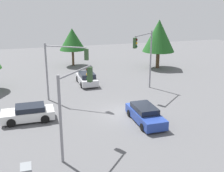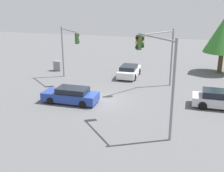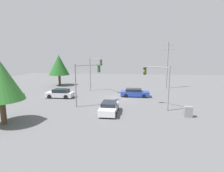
{
  "view_description": "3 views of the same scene",
  "coord_description": "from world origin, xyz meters",
  "px_view_note": "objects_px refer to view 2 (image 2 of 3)",
  "views": [
    {
      "loc": [
        -22.23,
        7.84,
        9.82
      ],
      "look_at": [
        1.85,
        0.46,
        2.09
      ],
      "focal_mm": 45.0,
      "sensor_mm": 36.0,
      "label": 1
    },
    {
      "loc": [
        7.42,
        -22.23,
        8.92
      ],
      "look_at": [
        1.0,
        0.46,
        1.28
      ],
      "focal_mm": 45.0,
      "sensor_mm": 36.0,
      "label": 2
    },
    {
      "loc": [
        -2.01,
        28.35,
        6.78
      ],
      "look_at": [
        1.42,
        0.69,
        2.08
      ],
      "focal_mm": 28.0,
      "sensor_mm": 36.0,
      "label": 3
    }
  ],
  "objects_px": {
    "sedan_silver": "(220,99)",
    "electrical_cabinet": "(58,66)",
    "traffic_signal_main": "(160,49)",
    "traffic_signal_cross": "(158,66)",
    "traffic_signal_aux": "(68,44)",
    "sedan_blue": "(71,95)",
    "sedan_white": "(129,71)"
  },
  "relations": [
    {
      "from": "sedan_silver",
      "to": "electrical_cabinet",
      "type": "height_order",
      "value": "sedan_silver"
    },
    {
      "from": "traffic_signal_main",
      "to": "traffic_signal_cross",
      "type": "relative_size",
      "value": 0.88
    },
    {
      "from": "traffic_signal_cross",
      "to": "traffic_signal_aux",
      "type": "distance_m",
      "value": 14.35
    },
    {
      "from": "electrical_cabinet",
      "to": "sedan_silver",
      "type": "bearing_deg",
      "value": -21.66
    },
    {
      "from": "sedan_blue",
      "to": "electrical_cabinet",
      "type": "bearing_deg",
      "value": 31.91
    },
    {
      "from": "traffic_signal_aux",
      "to": "electrical_cabinet",
      "type": "xyz_separation_m",
      "value": [
        -3.07,
        3.24,
        -3.32
      ]
    },
    {
      "from": "sedan_blue",
      "to": "traffic_signal_aux",
      "type": "relative_size",
      "value": 0.84
    },
    {
      "from": "electrical_cabinet",
      "to": "sedan_white",
      "type": "bearing_deg",
      "value": -1.68
    },
    {
      "from": "sedan_white",
      "to": "traffic_signal_main",
      "type": "height_order",
      "value": "traffic_signal_main"
    },
    {
      "from": "traffic_signal_main",
      "to": "electrical_cabinet",
      "type": "height_order",
      "value": "traffic_signal_main"
    },
    {
      "from": "sedan_silver",
      "to": "sedan_white",
      "type": "bearing_deg",
      "value": -127.23
    },
    {
      "from": "traffic_signal_main",
      "to": "traffic_signal_aux",
      "type": "relative_size",
      "value": 1.03
    },
    {
      "from": "sedan_blue",
      "to": "sedan_white",
      "type": "xyz_separation_m",
      "value": [
        3.11,
        9.35,
        0.0
      ]
    },
    {
      "from": "sedan_white",
      "to": "traffic_signal_aux",
      "type": "height_order",
      "value": "traffic_signal_aux"
    },
    {
      "from": "sedan_silver",
      "to": "traffic_signal_cross",
      "type": "xyz_separation_m",
      "value": [
        -4.61,
        -5.55,
        3.84
      ]
    },
    {
      "from": "sedan_white",
      "to": "sedan_silver",
      "type": "bearing_deg",
      "value": -37.23
    },
    {
      "from": "traffic_signal_main",
      "to": "electrical_cabinet",
      "type": "relative_size",
      "value": 4.76
    },
    {
      "from": "sedan_blue",
      "to": "traffic_signal_cross",
      "type": "bearing_deg",
      "value": -112.52
    },
    {
      "from": "sedan_blue",
      "to": "sedan_white",
      "type": "relative_size",
      "value": 1.11
    },
    {
      "from": "sedan_silver",
      "to": "electrical_cabinet",
      "type": "distance_m",
      "value": 19.73
    },
    {
      "from": "traffic_signal_aux",
      "to": "sedan_silver",
      "type": "bearing_deg",
      "value": 26.66
    },
    {
      "from": "sedan_silver",
      "to": "traffic_signal_main",
      "type": "relative_size",
      "value": 0.77
    },
    {
      "from": "sedan_blue",
      "to": "traffic_signal_aux",
      "type": "bearing_deg",
      "value": 24.58
    },
    {
      "from": "sedan_blue",
      "to": "sedan_white",
      "type": "height_order",
      "value": "sedan_blue"
    },
    {
      "from": "sedan_silver",
      "to": "traffic_signal_cross",
      "type": "distance_m",
      "value": 8.17
    },
    {
      "from": "electrical_cabinet",
      "to": "traffic_signal_cross",
      "type": "bearing_deg",
      "value": -43.06
    },
    {
      "from": "sedan_white",
      "to": "electrical_cabinet",
      "type": "relative_size",
      "value": 3.51
    },
    {
      "from": "sedan_white",
      "to": "traffic_signal_aux",
      "type": "distance_m",
      "value": 7.47
    },
    {
      "from": "sedan_white",
      "to": "electrical_cabinet",
      "type": "bearing_deg",
      "value": 178.32
    },
    {
      "from": "traffic_signal_aux",
      "to": "sedan_white",
      "type": "bearing_deg",
      "value": 67.76
    },
    {
      "from": "sedan_white",
      "to": "traffic_signal_main",
      "type": "distance_m",
      "value": 6.19
    },
    {
      "from": "sedan_white",
      "to": "traffic_signal_aux",
      "type": "bearing_deg",
      "value": -153.73
    }
  ]
}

